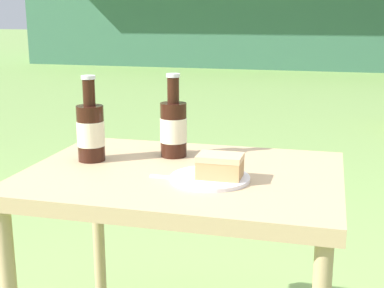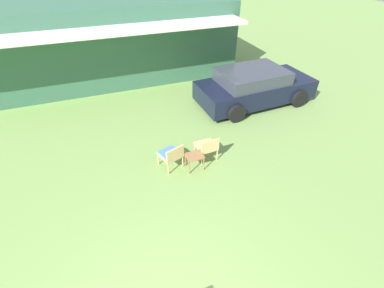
{
  "view_description": "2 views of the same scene",
  "coord_description": "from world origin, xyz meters",
  "px_view_note": "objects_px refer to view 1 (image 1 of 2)",
  "views": [
    {
      "loc": [
        0.37,
        -1.31,
        1.1
      ],
      "look_at": [
        0.0,
        0.1,
        0.74
      ],
      "focal_mm": 50.0,
      "sensor_mm": 36.0,
      "label": 1
    },
    {
      "loc": [
        0.05,
        -1.06,
        4.85
      ],
      "look_at": [
        1.81,
        3.68,
        0.9
      ],
      "focal_mm": 24.0,
      "sensor_mm": 36.0,
      "label": 2
    }
  ],
  "objects_px": {
    "patio_table": "(183,199)",
    "cola_bottle_near": "(173,127)",
    "cake_on_plate": "(215,171)",
    "cola_bottle_far": "(91,130)"
  },
  "relations": [
    {
      "from": "patio_table",
      "to": "cola_bottle_near",
      "type": "distance_m",
      "value": 0.23
    },
    {
      "from": "cake_on_plate",
      "to": "cola_bottle_near",
      "type": "height_order",
      "value": "cola_bottle_near"
    },
    {
      "from": "patio_table",
      "to": "cola_bottle_near",
      "type": "relative_size",
      "value": 3.44
    },
    {
      "from": "patio_table",
      "to": "cake_on_plate",
      "type": "relative_size",
      "value": 4.12
    },
    {
      "from": "patio_table",
      "to": "cola_bottle_near",
      "type": "bearing_deg",
      "value": 115.25
    },
    {
      "from": "cola_bottle_far",
      "to": "patio_table",
      "type": "bearing_deg",
      "value": -7.52
    },
    {
      "from": "cola_bottle_near",
      "to": "patio_table",
      "type": "bearing_deg",
      "value": -64.75
    },
    {
      "from": "cola_bottle_near",
      "to": "cola_bottle_far",
      "type": "xyz_separation_m",
      "value": [
        -0.21,
        -0.1,
        0.0
      ]
    },
    {
      "from": "patio_table",
      "to": "cola_bottle_far",
      "type": "xyz_separation_m",
      "value": [
        -0.28,
        0.04,
        0.17
      ]
    },
    {
      "from": "cola_bottle_near",
      "to": "cola_bottle_far",
      "type": "relative_size",
      "value": 1.0
    }
  ]
}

